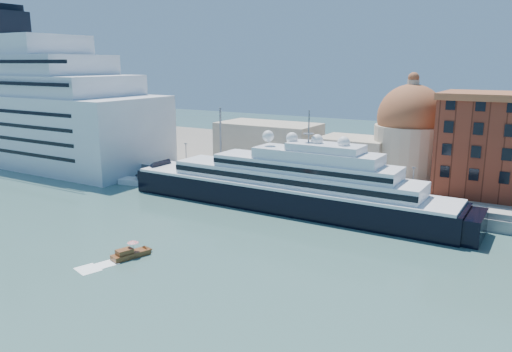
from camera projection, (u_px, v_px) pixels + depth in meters
The scene contains 9 objects.
ground at pixel (208, 234), 94.32m from camera, with size 400.00×400.00×0.00m, color #345B59.
quay at pixel (290, 190), 122.41m from camera, with size 180.00×10.00×2.50m, color gray.
land at pixel (350, 163), 156.67m from camera, with size 260.00×72.00×2.00m, color slate.
quay_fence at pixel (282, 186), 118.24m from camera, with size 180.00×0.10×1.20m, color slate.
superyacht at pixel (274, 187), 111.77m from camera, with size 86.36×11.97×25.81m.
service_barge at pixel (143, 182), 132.37m from camera, with size 12.81×6.24×2.76m.
water_taxi at pixel (130, 253), 83.00m from camera, with size 3.90×6.73×3.03m.
church at pixel (351, 140), 136.82m from camera, with size 66.00×18.00×25.50m.
lamp_posts at pixel (243, 152), 125.44m from camera, with size 120.80×2.40×18.00m.
Camera 1 is at (54.11, -71.86, 31.81)m, focal length 35.00 mm.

